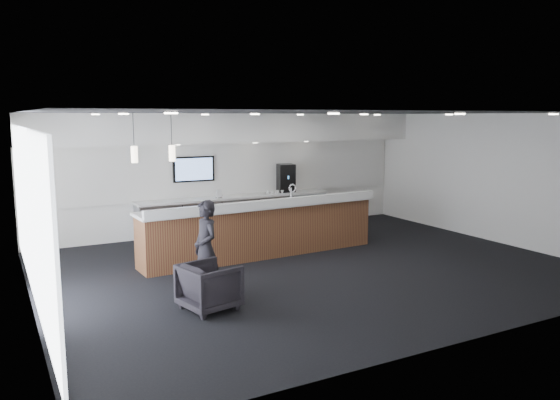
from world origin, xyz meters
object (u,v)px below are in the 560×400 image
service_counter (262,229)px  armchair (209,286)px  coffee_machine (286,178)px  lounge_guest (206,248)px

service_counter → armchair: bearing=-133.0°
coffee_machine → armchair: coffee_machine is taller
service_counter → lounge_guest: 2.72m
service_counter → armchair: size_ratio=6.69×
armchair → lounge_guest: 0.82m
service_counter → armchair: 3.34m
armchair → lounge_guest: size_ratio=0.50×
coffee_machine → lounge_guest: coffee_machine is taller
service_counter → lounge_guest: (-1.96, -1.88, 0.22)m
service_counter → coffee_machine: size_ratio=7.23×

